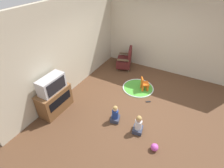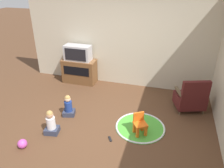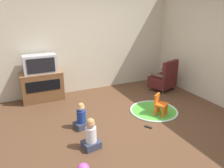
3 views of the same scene
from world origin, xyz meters
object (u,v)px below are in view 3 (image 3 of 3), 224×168
Objects in this scene: yellow_kid_chair at (160,106)px; television at (40,64)px; black_armchair at (164,79)px; tv_cabinet at (42,86)px; remote_control at (148,127)px; child_watching_left at (81,117)px; child_watching_center at (91,135)px.

television is at bearing 106.13° from yellow_kid_chair.
yellow_kid_chair is at bearing 31.09° from black_armchair.
television is 3.29m from black_armchair.
yellow_kid_chair is at bearing -40.90° from television.
tv_cabinet reaches higher than remote_control.
black_armchair is 2.89m from child_watching_left.
black_armchair is at bearing -12.08° from television.
black_armchair is 3.23m from child_watching_center.
remote_control is at bearing -54.11° from tv_cabinet.
remote_control is at bearing -40.47° from child_watching_left.
television is 1.65× the size of yellow_kid_chair.
black_armchair is 1.57m from yellow_kid_chair.
television is (-0.00, -0.03, 0.57)m from tv_cabinet.
television is 2.95m from yellow_kid_chair.
tv_cabinet is at bearing 89.90° from child_watching_center.
child_watching_center is 1.25m from remote_control.
television is 0.88× the size of black_armchair.
child_watching_left is 0.96× the size of child_watching_center.
television reaches higher than child_watching_left.
television is at bearing 4.17° from remote_control.
child_watching_left reaches higher than yellow_kid_chair.
television reaches higher than child_watching_center.
child_watching_center is (-1.75, -0.49, 0.03)m from yellow_kid_chair.
remote_control is (1.17, -0.55, -0.22)m from child_watching_left.
yellow_kid_chair is (2.16, -1.90, -0.17)m from tv_cabinet.
television is at bearing 90.02° from child_watching_center.
child_watching_left is (-2.71, -1.00, -0.11)m from black_armchair.
child_watching_left is at bearing 140.36° from yellow_kid_chair.
television is at bearing 90.04° from child_watching_left.
child_watching_center is (0.41, -2.39, -0.14)m from tv_cabinet.
yellow_kid_chair is at bearing -88.76° from remote_control.
tv_cabinet reaches higher than child_watching_center.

